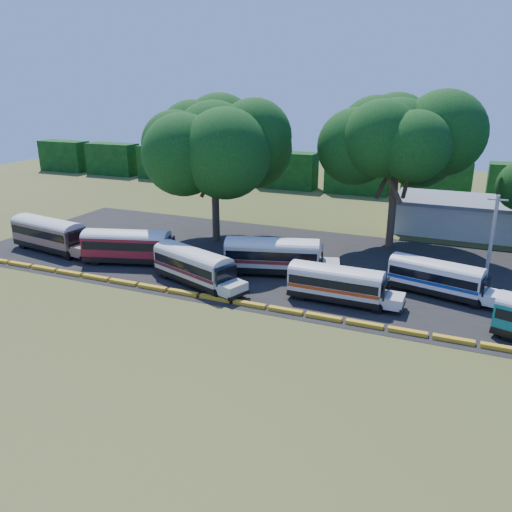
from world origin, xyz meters
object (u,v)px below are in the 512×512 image
at_px(bus_white_red, 338,282).
at_px(tree_west, 214,144).
at_px(bus_cream_west, 194,265).
at_px(bus_red, 129,244).
at_px(bus_beige, 50,233).

relative_size(bus_white_red, tree_west, 0.60).
distance_m(bus_cream_west, tree_west, 15.86).
relative_size(bus_red, bus_cream_west, 1.05).
xyz_separation_m(bus_white_red, tree_west, (-16.64, 11.43, 8.88)).
bearing_deg(bus_cream_west, bus_white_red, 25.26).
bearing_deg(bus_cream_west, tree_west, 129.24).
xyz_separation_m(bus_beige, bus_red, (9.93, -0.01, -0.08)).
bearing_deg(bus_red, bus_beige, 163.90).
bearing_deg(tree_west, bus_cream_west, -71.05).
relative_size(bus_beige, bus_white_red, 1.19).
distance_m(bus_beige, bus_red, 9.93).
relative_size(bus_beige, tree_west, 0.72).
bearing_deg(bus_beige, bus_white_red, 6.31).
distance_m(bus_beige, tree_west, 19.39).
xyz_separation_m(bus_cream_west, tree_west, (-4.30, 12.51, 8.76)).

